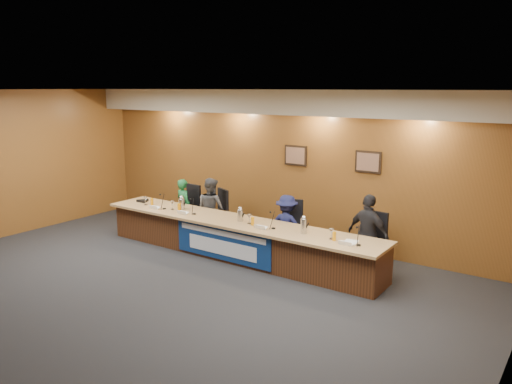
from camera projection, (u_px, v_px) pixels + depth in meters
floor at (143, 298)px, 7.82m from camera, size 10.00×10.00×0.00m
ceiling at (133, 90)px, 7.16m from camera, size 10.00×8.00×0.04m
wall_back at (280, 165)px, 10.70m from camera, size 10.00×0.04×3.20m
wall_right at (502, 266)px, 4.68m from camera, size 0.04×8.00×3.20m
soffit at (274, 102)px, 10.22m from camera, size 10.00×0.50×0.50m
dais_body at (236, 239)px, 9.67m from camera, size 6.00×0.80×0.70m
dais_top at (234, 221)px, 9.56m from camera, size 6.10×0.95×0.05m
banner at (222, 243)px, 9.33m from camera, size 2.20×0.02×0.65m
banner_text_upper at (221, 233)px, 9.28m from camera, size 2.00×0.01×0.10m
banner_text_lower at (222, 248)px, 9.34m from camera, size 1.60×0.01×0.28m
wall_photo_left at (296, 155)px, 10.40m from camera, size 0.52×0.04×0.42m
wall_photo_right at (368, 162)px, 9.50m from camera, size 0.52×0.04×0.42m
panelist_a at (184, 206)px, 11.21m from camera, size 0.52×0.41×1.24m
panelist_b at (211, 209)px, 10.74m from camera, size 0.73×0.61×1.36m
panelist_c at (287, 226)px, 9.68m from camera, size 0.84×0.56×1.21m
panelist_d at (368, 235)px, 8.72m from camera, size 0.90×0.55×1.44m
office_chair_a at (187, 212)px, 11.31m from camera, size 0.52×0.52×0.08m
office_chair_b at (214, 217)px, 10.86m from camera, size 0.64×0.64×0.08m
office_chair_c at (289, 231)px, 9.79m from camera, size 0.59×0.59×0.08m
office_chair_d at (370, 246)px, 8.85m from camera, size 0.53×0.53×0.08m
nameplate_a at (153, 207)px, 10.42m from camera, size 0.24×0.08×0.10m
microphone_a at (164, 209)px, 10.41m from camera, size 0.07×0.07×0.02m
juice_glass_a at (152, 202)px, 10.76m from camera, size 0.06×0.06×0.15m
water_glass_a at (145, 201)px, 10.78m from camera, size 0.08×0.08×0.18m
nameplate_b at (182, 212)px, 9.98m from camera, size 0.24×0.08×0.10m
microphone_b at (194, 214)px, 9.98m from camera, size 0.07×0.07×0.02m
juice_glass_b at (179, 207)px, 10.27m from camera, size 0.06×0.06×0.15m
water_glass_b at (172, 205)px, 10.35m from camera, size 0.08×0.08×0.18m
nameplate_c at (260, 227)px, 8.93m from camera, size 0.24×0.08×0.10m
microphone_c at (273, 228)px, 8.96m from camera, size 0.07×0.07×0.02m
juice_glass_c at (253, 221)px, 9.19m from camera, size 0.06×0.06×0.15m
water_glass_c at (249, 219)px, 9.28m from camera, size 0.08×0.08×0.18m
nameplate_d at (345, 243)px, 8.00m from camera, size 0.24×0.08×0.10m
microphone_d at (359, 245)px, 8.00m from camera, size 0.07×0.07×0.02m
juice_glass_d at (334, 236)px, 8.26m from camera, size 0.06×0.06×0.15m
water_glass_d at (331, 234)px, 8.34m from camera, size 0.08×0.08×0.18m
carafe_left at (182, 204)px, 10.38m from camera, size 0.13×0.13×0.22m
carafe_mid at (240, 215)px, 9.45m from camera, size 0.11×0.11×0.23m
carafe_right at (304, 226)px, 8.65m from camera, size 0.11×0.11×0.26m
speakerphone at (143, 201)px, 11.06m from camera, size 0.32×0.32×0.05m
paper_stack at (350, 242)px, 8.18m from camera, size 0.26×0.33×0.01m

